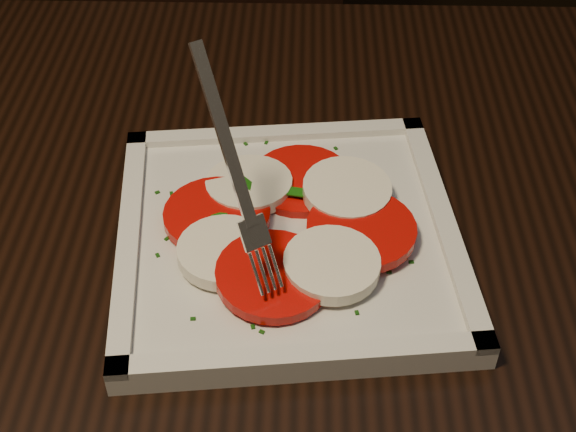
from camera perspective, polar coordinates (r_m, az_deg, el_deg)
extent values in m
cube|color=black|center=(0.58, -1.44, -5.68)|extent=(1.27, 0.91, 0.04)
cube|color=black|center=(1.21, -3.25, 6.26)|extent=(0.49, 0.49, 0.04)
cylinder|color=black|center=(1.23, -9.14, -9.28)|extent=(0.04, 0.04, 0.41)
cylinder|color=black|center=(1.29, 6.88, -5.94)|extent=(0.04, 0.04, 0.41)
cylinder|color=black|center=(1.48, -11.25, 1.43)|extent=(0.04, 0.04, 0.41)
cylinder|color=black|center=(1.53, 2.15, 3.84)|extent=(0.04, 0.04, 0.41)
cube|color=silver|center=(0.59, 0.00, -1.61)|extent=(0.25, 0.25, 0.01)
cylinder|color=#C30504|center=(0.62, 0.93, 2.53)|extent=(0.08, 0.08, 0.01)
cylinder|color=white|center=(0.61, -2.78, 2.19)|extent=(0.07, 0.07, 0.01)
cylinder|color=#C30504|center=(0.59, -5.08, 0.05)|extent=(0.08, 0.08, 0.01)
cylinder|color=white|center=(0.56, -4.52, -2.56)|extent=(0.07, 0.07, 0.01)
cylinder|color=#C30504|center=(0.54, -1.07, -4.24)|extent=(0.08, 0.08, 0.01)
cylinder|color=white|center=(0.54, 3.13, -3.45)|extent=(0.07, 0.07, 0.01)
cylinder|color=#C30504|center=(0.57, 5.24, -0.97)|extent=(0.08, 0.08, 0.01)
cylinder|color=white|center=(0.59, 4.22, 1.82)|extent=(0.07, 0.07, 0.01)
cube|color=#16500D|center=(0.56, 5.93, -1.70)|extent=(0.01, 0.04, 0.00)
cube|color=#16500D|center=(0.60, -0.18, 1.83)|extent=(0.04, 0.02, 0.00)
cube|color=#16500D|center=(0.54, -2.13, -3.60)|extent=(0.03, 0.02, 0.00)
cube|color=#16500D|center=(0.53, -1.49, -4.31)|extent=(0.04, 0.02, 0.00)
cube|color=#16500D|center=(0.57, -5.21, -0.52)|extent=(0.02, 0.03, 0.00)
cube|color=#16500D|center=(0.55, 1.85, -2.74)|extent=(0.03, 0.02, 0.00)
cube|color=#16500D|center=(0.59, 2.18, 1.56)|extent=(0.02, 0.03, 0.00)
cube|color=#16500D|center=(0.60, -2.52, 1.99)|extent=(0.03, 0.03, 0.00)
cube|color=#16500D|center=(0.54, -3.31, -3.93)|extent=(0.03, 0.01, 0.00)
cube|color=#113D0B|center=(0.57, -9.26, -2.77)|extent=(0.00, 0.00, 0.00)
cube|color=#113D0B|center=(0.53, -6.78, -7.27)|extent=(0.00, 0.00, 0.00)
cube|color=#113D0B|center=(0.65, 3.42, 4.82)|extent=(0.00, 0.00, 0.00)
cube|color=#113D0B|center=(0.64, 0.71, 4.06)|extent=(0.00, 0.00, 0.00)
cube|color=#113D0B|center=(0.61, -6.43, 1.31)|extent=(0.00, 0.00, 0.00)
cube|color=#113D0B|center=(0.58, -8.61, -1.61)|extent=(0.00, 0.00, 0.00)
cube|color=#113D0B|center=(0.56, 8.76, -3.25)|extent=(0.00, 0.00, 0.00)
cube|color=#113D0B|center=(0.52, -1.88, -8.24)|extent=(0.00, 0.00, 0.00)
cube|color=#113D0B|center=(0.66, -3.03, 5.14)|extent=(0.00, 0.00, 0.00)
cube|color=#113D0B|center=(0.66, -1.56, 5.24)|extent=(0.00, 0.00, 0.00)
cube|color=#113D0B|center=(0.53, 4.92, -6.87)|extent=(0.00, 0.00, 0.00)
cube|color=#113D0B|center=(0.61, -8.20, 1.20)|extent=(0.00, 0.00, 0.00)
cube|color=#113D0B|center=(0.52, -2.52, -7.88)|extent=(0.00, 0.00, 0.00)
cube|color=#113D0B|center=(0.62, -9.27, 1.67)|extent=(0.00, 0.00, 0.00)
cube|color=#113D0B|center=(0.62, -8.30, 1.61)|extent=(0.00, 0.00, 0.00)
cube|color=#113D0B|center=(0.62, 5.26, 2.18)|extent=(0.00, 0.00, 0.00)
cube|color=#113D0B|center=(0.56, 7.20, -3.97)|extent=(0.00, 0.00, 0.00)
cube|color=#113D0B|center=(0.53, -3.34, -6.05)|extent=(0.00, 0.00, 0.00)
cube|color=#113D0B|center=(0.55, -6.27, -4.41)|extent=(0.00, 0.00, 0.00)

